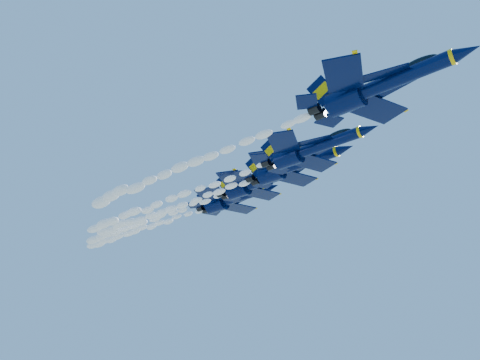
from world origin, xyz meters
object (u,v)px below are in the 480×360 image
Objects in this scene: jet_lead at (377,87)px; jet_fifth at (232,199)px; jet_third at (291,166)px; jet_fourth at (255,184)px; jet_second at (310,149)px.

jet_fifth is at bearing 146.65° from jet_lead.
jet_lead is at bearing -33.35° from jet_fifth.
jet_third is at bearing 142.59° from jet_lead.
jet_third is at bearing -22.69° from jet_fourth.
jet_fourth is 14.05m from jet_fifth.
jet_lead is 24.45m from jet_third.
jet_fifth reaches higher than jet_third.
jet_lead is 0.95× the size of jet_fourth.
jet_fourth is at bearing 157.31° from jet_third.
jet_fifth is (-40.13, 26.41, 7.35)m from jet_lead.
jet_fifth reaches higher than jet_fourth.
jet_second is at bearing -45.39° from jet_third.
jet_third is at bearing 134.61° from jet_second.
jet_third reaches higher than jet_lead.
jet_third is at bearing -29.24° from jet_fifth.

